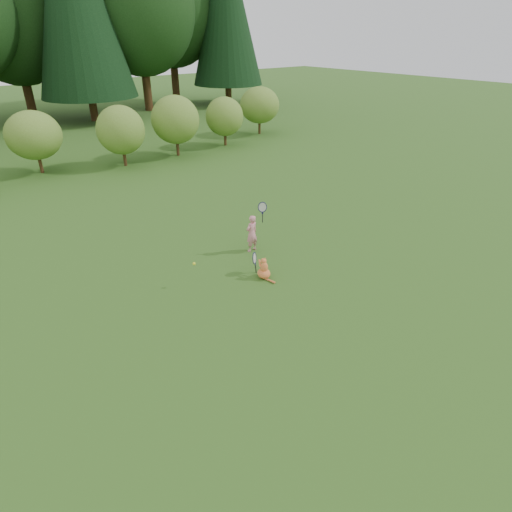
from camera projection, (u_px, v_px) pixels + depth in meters
ground at (271, 299)px, 9.72m from camera, size 100.00×100.00×0.00m
shrub_row at (72, 137)px, 18.03m from camera, size 28.00×3.00×2.80m
child at (252, 233)px, 11.58m from camera, size 0.59×0.37×1.56m
cat at (264, 267)px, 10.44m from camera, size 0.49×0.75×0.73m
tennis_ball at (194, 264)px, 9.96m from camera, size 0.07×0.07×0.07m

